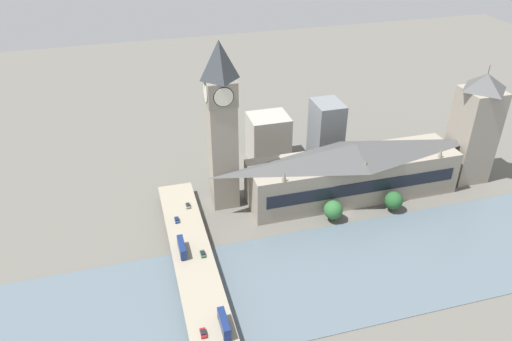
# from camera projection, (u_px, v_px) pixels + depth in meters

# --- Properties ---
(ground_plane) EXTENTS (600.00, 600.00, 0.00)m
(ground_plane) POSITION_uv_depth(u_px,v_px,m) (348.00, 215.00, 229.82)
(ground_plane) COLOR #605E56
(river_water) EXTENTS (56.59, 360.00, 0.30)m
(river_water) POSITION_uv_depth(u_px,v_px,m) (384.00, 263.00, 201.52)
(river_water) COLOR slate
(river_water) RESTS_ON ground_plane
(parliament_hall) EXTENTS (24.00, 100.95, 28.16)m
(parliament_hall) POSITION_uv_depth(u_px,v_px,m) (353.00, 170.00, 236.57)
(parliament_hall) COLOR gray
(parliament_hall) RESTS_ON ground_plane
(clock_tower) EXTENTS (13.18, 13.18, 78.48)m
(clock_tower) POSITION_uv_depth(u_px,v_px,m) (222.00, 122.00, 216.82)
(clock_tower) COLOR gray
(clock_tower) RESTS_ON ground_plane
(victoria_tower) EXTENTS (17.54, 17.54, 59.81)m
(victoria_tower) POSITION_uv_depth(u_px,v_px,m) (474.00, 128.00, 243.96)
(victoria_tower) COLOR gray
(victoria_tower) RESTS_ON ground_plane
(road_bridge) EXTENTS (145.18, 15.82, 5.58)m
(road_bridge) POSITION_uv_depth(u_px,v_px,m) (202.00, 291.00, 182.11)
(road_bridge) COLOR gray
(road_bridge) RESTS_ON ground_plane
(double_decker_bus_lead) EXTENTS (11.11, 2.47, 4.71)m
(double_decker_bus_lead) POSITION_uv_depth(u_px,v_px,m) (182.00, 247.00, 197.66)
(double_decker_bus_lead) COLOR navy
(double_decker_bus_lead) RESTS_ON road_bridge
(double_decker_bus_mid) EXTENTS (11.17, 2.48, 4.97)m
(double_decker_bus_mid) POSITION_uv_depth(u_px,v_px,m) (224.00, 323.00, 164.41)
(double_decker_bus_mid) COLOR navy
(double_decker_bus_mid) RESTS_ON road_bridge
(car_northbound_lead) EXTENTS (4.33, 1.78, 1.38)m
(car_northbound_lead) POSITION_uv_depth(u_px,v_px,m) (188.00, 205.00, 225.44)
(car_northbound_lead) COLOR slate
(car_northbound_lead) RESTS_ON road_bridge
(car_northbound_tail) EXTENTS (4.05, 1.91, 1.34)m
(car_northbound_tail) POSITION_uv_depth(u_px,v_px,m) (203.00, 333.00, 163.55)
(car_northbound_tail) COLOR maroon
(car_northbound_tail) RESTS_ON road_bridge
(car_southbound_lead) EXTENTS (4.28, 1.77, 1.37)m
(car_southbound_lead) POSITION_uv_depth(u_px,v_px,m) (177.00, 220.00, 216.23)
(car_southbound_lead) COLOR navy
(car_southbound_lead) RESTS_ON road_bridge
(car_southbound_mid) EXTENTS (4.21, 1.77, 1.33)m
(car_southbound_mid) POSITION_uv_depth(u_px,v_px,m) (203.00, 254.00, 197.18)
(car_southbound_mid) COLOR #2D5638
(car_southbound_mid) RESTS_ON road_bridge
(city_block_west) EXTENTS (18.35, 20.79, 25.86)m
(city_block_west) POSITION_uv_depth(u_px,v_px,m) (268.00, 138.00, 267.09)
(city_block_west) COLOR #A39E93
(city_block_west) RESTS_ON ground_plane
(city_block_center) EXTENTS (18.14, 14.39, 33.18)m
(city_block_center) POSITION_uv_depth(u_px,v_px,m) (326.00, 131.00, 265.91)
(city_block_center) COLOR slate
(city_block_center) RESTS_ON ground_plane
(tree_embankment_near) EXTENTS (8.34, 8.34, 10.22)m
(tree_embankment_near) POSITION_uv_depth(u_px,v_px,m) (394.00, 200.00, 229.13)
(tree_embankment_near) COLOR brown
(tree_embankment_near) RESTS_ON ground_plane
(tree_embankment_mid) EXTENTS (8.66, 8.66, 10.38)m
(tree_embankment_mid) POSITION_uv_depth(u_px,v_px,m) (333.00, 210.00, 222.79)
(tree_embankment_mid) COLOR brown
(tree_embankment_mid) RESTS_ON ground_plane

